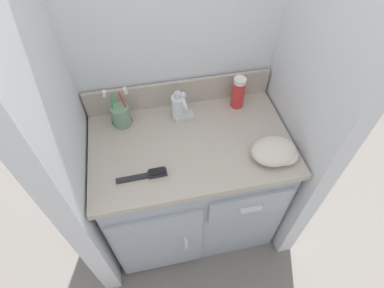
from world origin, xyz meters
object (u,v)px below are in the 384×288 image
at_px(shaving_cream_can, 238,93).
at_px(hairbrush, 149,174).
at_px(soap_dispenser, 178,107).
at_px(toothbrush_cup, 121,115).
at_px(hand_towel, 276,152).

distance_m(shaving_cream_can, hairbrush, 0.57).
bearing_deg(soap_dispenser, toothbrush_cup, 178.78).
distance_m(hairbrush, hand_towel, 0.52).
bearing_deg(soap_dispenser, shaving_cream_can, 3.58).
bearing_deg(soap_dispenser, hairbrush, -119.54).
xyz_separation_m(toothbrush_cup, shaving_cream_can, (0.55, 0.01, 0.02)).
height_order(soap_dispenser, hairbrush, soap_dispenser).
xyz_separation_m(toothbrush_cup, soap_dispenser, (0.26, -0.01, 0.01)).
bearing_deg(shaving_cream_can, toothbrush_cup, -178.68).
relative_size(toothbrush_cup, hand_towel, 1.04).
height_order(soap_dispenser, hand_towel, soap_dispenser).
bearing_deg(shaving_cream_can, soap_dispenser, -176.42).
distance_m(toothbrush_cup, soap_dispenser, 0.26).
bearing_deg(hairbrush, soap_dispenser, 59.33).
height_order(toothbrush_cup, soap_dispenser, toothbrush_cup).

